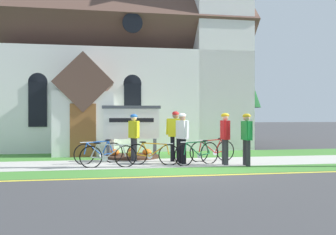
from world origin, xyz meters
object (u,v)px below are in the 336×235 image
at_px(bicycle_orange, 197,153).
at_px(roadside_conifer, 230,63).
at_px(cyclist_in_yellow_jersey, 182,134).
at_px(cyclist_in_white_jersey, 225,134).
at_px(cyclist_in_green_jersey, 134,134).
at_px(church_sign, 132,123).
at_px(bicycle_blue, 99,153).
at_px(bicycle_silver, 108,156).
at_px(cyclist_in_orange_jersey, 176,132).
at_px(bicycle_white, 213,151).
at_px(bicycle_red, 153,154).
at_px(cyclist_in_blue_jersey, 247,135).

bearing_deg(bicycle_orange, roadside_conifer, 64.99).
height_order(cyclist_in_yellow_jersey, cyclist_in_white_jersey, same).
bearing_deg(cyclist_in_green_jersey, church_sign, 88.84).
bearing_deg(cyclist_in_white_jersey, bicycle_blue, 164.94).
relative_size(bicycle_blue, cyclist_in_white_jersey, 0.97).
bearing_deg(bicycle_orange, cyclist_in_white_jersey, -13.70).
xyz_separation_m(bicycle_silver, cyclist_in_orange_jersey, (2.38, 1.10, 0.69)).
xyz_separation_m(bicycle_white, roadside_conifer, (3.94, 9.28, 4.51)).
relative_size(church_sign, cyclist_in_white_jersey, 1.35).
xyz_separation_m(bicycle_white, cyclist_in_green_jersey, (-2.76, 0.52, 0.60)).
bearing_deg(bicycle_white, bicycle_red, -164.92).
bearing_deg(bicycle_silver, roadside_conifer, 53.27).
distance_m(church_sign, cyclist_in_yellow_jersey, 2.90).
height_order(bicycle_red, cyclist_in_blue_jersey, cyclist_in_blue_jersey).
bearing_deg(cyclist_in_orange_jersey, cyclist_in_yellow_jersey, -81.54).
distance_m(cyclist_in_white_jersey, roadside_conifer, 11.66).
relative_size(bicycle_white, roadside_conifer, 0.23).
xyz_separation_m(bicycle_orange, cyclist_in_white_jersey, (0.89, -0.22, 0.62)).
bearing_deg(bicycle_silver, bicycle_orange, 2.44).
height_order(bicycle_red, cyclist_in_orange_jersey, cyclist_in_orange_jersey).
xyz_separation_m(bicycle_silver, cyclist_in_white_jersey, (3.80, -0.09, 0.64)).
distance_m(bicycle_red, bicycle_orange, 1.47).
distance_m(bicycle_blue, bicycle_white, 3.97).
relative_size(cyclist_in_white_jersey, roadside_conifer, 0.22).
distance_m(bicycle_orange, roadside_conifer, 12.01).
relative_size(bicycle_red, bicycle_silver, 0.96).
bearing_deg(cyclist_in_white_jersey, bicycle_red, 169.72).
bearing_deg(bicycle_white, cyclist_in_white_jersey, -83.62).
height_order(bicycle_blue, roadside_conifer, roadside_conifer).
xyz_separation_m(bicycle_red, cyclist_in_yellow_jersey, (1.02, 0.10, 0.64)).
xyz_separation_m(bicycle_blue, bicycle_white, (3.97, -0.07, 0.01)).
relative_size(bicycle_orange, cyclist_in_blue_jersey, 0.99).
distance_m(bicycle_red, cyclist_in_orange_jersey, 1.38).
distance_m(bicycle_silver, roadside_conifer, 13.53).
height_order(church_sign, cyclist_in_yellow_jersey, church_sign).
bearing_deg(church_sign, bicycle_silver, -108.39).
distance_m(bicycle_orange, cyclist_in_blue_jersey, 1.71).
distance_m(cyclist_in_green_jersey, cyclist_in_yellow_jersey, 1.85).
distance_m(bicycle_red, cyclist_in_blue_jersey, 3.12).
distance_m(bicycle_silver, bicycle_orange, 2.92).
bearing_deg(cyclist_in_white_jersey, cyclist_in_green_jersey, 151.73).
relative_size(cyclist_in_green_jersey, cyclist_in_yellow_jersey, 0.98).
height_order(church_sign, cyclist_in_blue_jersey, church_sign).
relative_size(bicycle_orange, cyclist_in_yellow_jersey, 0.98).
relative_size(cyclist_in_orange_jersey, roadside_conifer, 0.23).
xyz_separation_m(bicycle_red, cyclist_in_orange_jersey, (0.92, 0.77, 0.69)).
relative_size(bicycle_silver, cyclist_in_green_jersey, 1.06).
xyz_separation_m(bicycle_blue, bicycle_silver, (0.28, -1.01, -0.01)).
height_order(cyclist_in_white_jersey, roadside_conifer, roadside_conifer).
height_order(bicycle_white, roadside_conifer, roadside_conifer).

